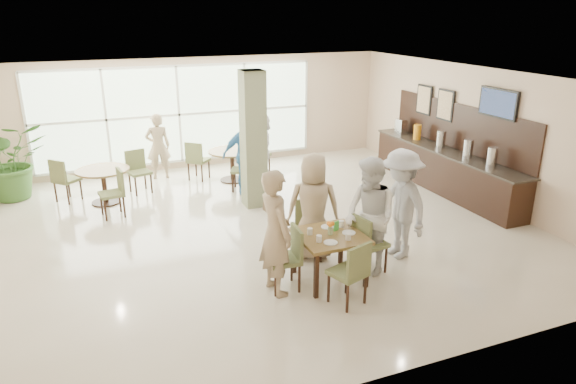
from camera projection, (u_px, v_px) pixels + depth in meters
name	position (u px, v px, depth m)	size (l,w,h in m)	color
ground	(255.00, 228.00, 9.69)	(10.00, 10.00, 0.00)	beige
room_shell	(253.00, 141.00, 9.12)	(10.00, 10.00, 10.00)	white
window_bank	(179.00, 115.00, 12.95)	(7.00, 0.04, 7.00)	silver
column	(253.00, 140.00, 10.41)	(0.45, 0.45, 2.80)	#696F4D
main_table	(330.00, 240.00, 7.64)	(0.97, 0.97, 0.75)	brown
round_table_left	(103.00, 177.00, 10.79)	(1.09, 1.09, 0.75)	brown
round_table_right	(232.00, 157.00, 12.23)	(1.12, 1.12, 0.75)	brown
chairs_main_table	(328.00, 250.00, 7.72)	(1.95, 2.06, 0.95)	olive
chairs_table_left	(106.00, 181.00, 10.83)	(2.10, 1.86, 0.95)	olive
chairs_table_right	(233.00, 161.00, 12.30)	(2.15, 1.77, 0.95)	olive
tabletop_clutter	(332.00, 231.00, 7.58)	(0.70, 0.72, 0.21)	white
buffet_counter	(445.00, 167.00, 11.59)	(0.64, 4.70, 1.95)	black
wall_tv	(498.00, 103.00, 10.17)	(0.06, 1.00, 0.58)	black
framed_art_a	(445.00, 105.00, 11.67)	(0.05, 0.55, 0.70)	black
framed_art_b	(424.00, 100.00, 12.37)	(0.05, 0.55, 0.70)	black
potted_plant	(11.00, 161.00, 11.01)	(1.50, 1.50, 1.66)	#396629
teen_left	(275.00, 233.00, 7.24)	(0.68, 0.44, 1.86)	tan
teen_far	(313.00, 207.00, 8.31)	(0.87, 0.47, 1.77)	tan
teen_right	(370.00, 217.00, 7.83)	(0.89, 0.70, 1.84)	white
teen_standing	(400.00, 204.00, 8.33)	(1.18, 0.68, 1.83)	#AAAAAD
adult_a	(245.00, 155.00, 11.31)	(1.02, 0.58, 1.75)	#3E83BC
adult_b	(262.00, 145.00, 12.54)	(1.45, 0.62, 1.56)	white
adult_standing	(158.00, 146.00, 12.34)	(0.58, 0.38, 1.60)	tan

